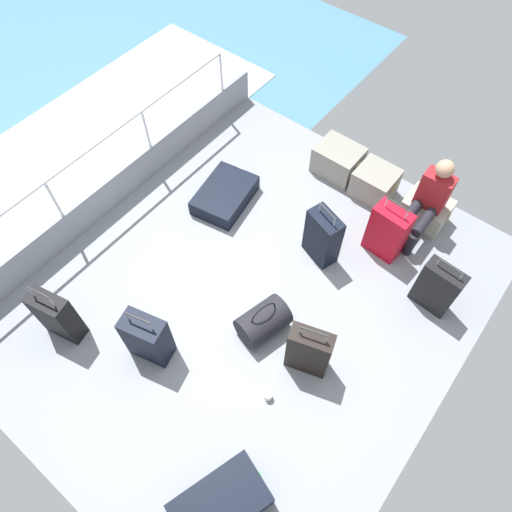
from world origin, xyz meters
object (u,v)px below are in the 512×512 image
object	(u,v)px
suitcase_2	(220,504)
paper_cup	(268,396)
suitcase_5	(309,351)
duffel_bag	(263,321)
suitcase_7	(57,316)
cargo_crate_1	(375,183)
passenger_seated	(428,200)
suitcase_1	(148,338)
suitcase_6	(387,232)
suitcase_0	(437,288)
cargo_crate_0	(338,160)
suitcase_3	(225,195)
suitcase_4	(323,237)
cargo_crate_2	(426,210)

from	to	relation	value
suitcase_2	paper_cup	size ratio (longest dim) A/B	9.15
suitcase_5	duffel_bag	bearing A→B (deg)	176.74
suitcase_7	cargo_crate_1	bearing A→B (deg)	66.94
passenger_seated	suitcase_1	xyz separation A→B (m)	(-1.39, -3.11, -0.21)
paper_cup	suitcase_5	bearing A→B (deg)	79.95
suitcase_6	suitcase_0	bearing A→B (deg)	-20.74
suitcase_1	paper_cup	xyz separation A→B (m)	(1.24, 0.35, -0.28)
cargo_crate_0	suitcase_3	xyz separation A→B (m)	(-0.82, -1.31, -0.09)
cargo_crate_1	suitcase_4	size ratio (longest dim) A/B	0.64
cargo_crate_2	passenger_seated	size ratio (longest dim) A/B	0.53
suitcase_4	duffel_bag	distance (m)	1.18
cargo_crate_1	passenger_seated	xyz separation A→B (m)	(0.70, -0.16, 0.34)
suitcase_7	paper_cup	distance (m)	2.27
suitcase_0	cargo_crate_1	bearing A→B (deg)	143.14
cargo_crate_1	suitcase_1	distance (m)	3.34
suitcase_6	paper_cup	world-z (taller)	suitcase_6
suitcase_0	cargo_crate_0	bearing A→B (deg)	151.60
suitcase_0	suitcase_4	distance (m)	1.32
suitcase_4	cargo_crate_2	bearing A→B (deg)	59.69
duffel_bag	suitcase_6	bearing A→B (deg)	74.48
paper_cup	cargo_crate_0	bearing A→B (deg)	110.94
suitcase_0	suitcase_4	size ratio (longest dim) A/B	0.93
duffel_bag	cargo_crate_2	bearing A→B (deg)	74.94
suitcase_2	suitcase_4	xyz separation A→B (m)	(-0.82, 2.73, 0.22)
suitcase_5	suitcase_0	bearing A→B (deg)	65.23
suitcase_5	suitcase_6	distance (m)	1.72
suitcase_5	passenger_seated	bearing A→B (deg)	88.55
cargo_crate_0	suitcase_4	xyz separation A→B (m)	(0.57, -1.23, 0.15)
cargo_crate_2	suitcase_4	distance (m)	1.41
cargo_crate_0	suitcase_6	xyz separation A→B (m)	(1.10, -0.72, 0.16)
suitcase_1	suitcase_4	bearing A→B (deg)	71.86
suitcase_1	duffel_bag	size ratio (longest dim) A/B	1.34
cargo_crate_0	suitcase_4	bearing A→B (deg)	-65.17
suitcase_0	suitcase_2	distance (m)	2.99
suitcase_1	suitcase_4	distance (m)	2.18
suitcase_0	passenger_seated	bearing A→B (deg)	126.23
suitcase_1	duffel_bag	bearing A→B (deg)	50.45
suitcase_7	duffel_bag	distance (m)	2.09
passenger_seated	paper_cup	distance (m)	2.80
suitcase_7	cargo_crate_0	bearing A→B (deg)	75.06
passenger_seated	suitcase_6	size ratio (longest dim) A/B	1.23
suitcase_1	suitcase_3	xyz separation A→B (m)	(-0.71, 2.00, -0.22)
suitcase_4	suitcase_0	bearing A→B (deg)	9.46
suitcase_4	duffel_bag	world-z (taller)	suitcase_4
paper_cup	suitcase_1	bearing A→B (deg)	-164.05
suitcase_3	duffel_bag	bearing A→B (deg)	-36.84
suitcase_5	cargo_crate_1	bearing A→B (deg)	105.13
suitcase_4	suitcase_6	size ratio (longest dim) A/B	0.97
suitcase_2	suitcase_5	xyz separation A→B (m)	(-0.17, 1.53, 0.22)
suitcase_2	suitcase_3	world-z (taller)	suitcase_2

